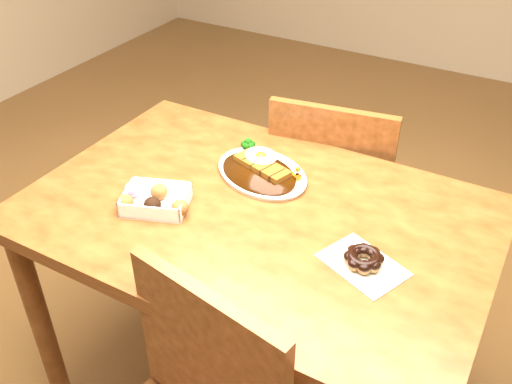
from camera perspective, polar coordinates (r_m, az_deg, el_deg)
The scene contains 5 objects.
table at distance 1.54m, azimuth -0.02°, elevation -4.70°, with size 1.20×0.80×0.75m.
chair_far at distance 2.03m, azimuth 7.79°, elevation -0.11°, with size 0.48×0.48×0.87m.
katsu_curry_plate at distance 1.61m, azimuth 0.57°, elevation 2.25°, with size 0.34×0.30×0.06m.
donut_box at distance 1.50m, azimuth -10.17°, elevation -0.74°, with size 0.20×0.18×0.05m.
pon_de_ring at distance 1.33m, azimuth 10.72°, elevation -6.60°, with size 0.22×0.19×0.04m.
Camera 1 is at (0.59, -1.03, 1.64)m, focal length 40.00 mm.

